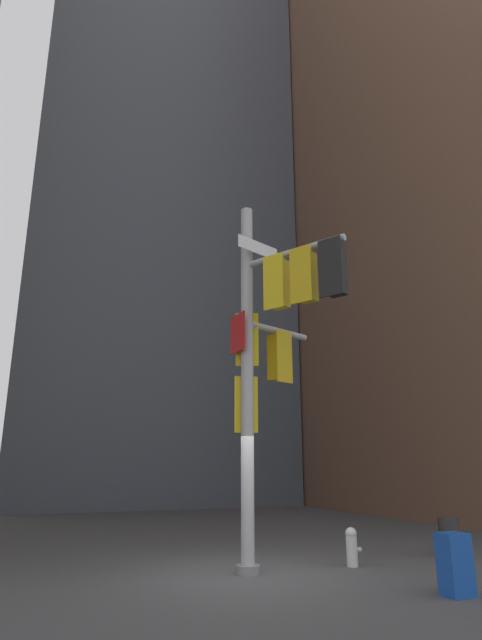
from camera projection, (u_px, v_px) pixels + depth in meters
name	position (u px, v px, depth m)	size (l,w,h in m)	color
ground	(248.00, 574.00, 9.64)	(120.00, 120.00, 0.00)	#474749
building_mid_block	(152.00, 173.00, 35.19)	(14.03, 14.03, 41.98)	#4C5460
signal_pole_assembly	(268.00, 344.00, 10.66)	(2.18, 2.91, 7.44)	#B2B2B5
fire_hydrant	(352.00, 546.00, 10.46)	(0.33, 0.23, 0.74)	silver
newspaper_box	(455.00, 564.00, 8.12)	(0.45, 0.36, 0.92)	#194CB2
trash_bin	(449.00, 537.00, 11.58)	(0.44, 0.44, 0.82)	#2D2D2D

